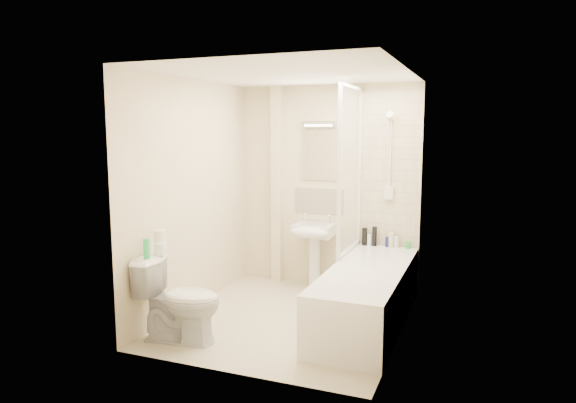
% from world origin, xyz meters
% --- Properties ---
extents(floor, '(2.50, 2.50, 0.00)m').
position_xyz_m(floor, '(0.00, 0.00, 0.00)').
color(floor, beige).
rests_on(floor, ground).
extents(wall_back, '(2.20, 0.02, 2.40)m').
position_xyz_m(wall_back, '(0.00, 1.25, 1.20)').
color(wall_back, beige).
rests_on(wall_back, ground).
extents(wall_left, '(0.02, 2.50, 2.40)m').
position_xyz_m(wall_left, '(-1.10, 0.00, 1.20)').
color(wall_left, beige).
rests_on(wall_left, ground).
extents(wall_right, '(0.02, 2.50, 2.40)m').
position_xyz_m(wall_right, '(1.10, 0.00, 1.20)').
color(wall_right, beige).
rests_on(wall_right, ground).
extents(ceiling, '(2.20, 2.50, 0.02)m').
position_xyz_m(ceiling, '(0.00, 0.00, 2.40)').
color(ceiling, white).
rests_on(ceiling, wall_back).
extents(tile_back, '(0.70, 0.01, 1.75)m').
position_xyz_m(tile_back, '(0.75, 1.24, 1.42)').
color(tile_back, beige).
rests_on(tile_back, wall_back).
extents(tile_right, '(0.01, 2.10, 1.75)m').
position_xyz_m(tile_right, '(1.09, 0.18, 1.42)').
color(tile_right, beige).
rests_on(tile_right, wall_right).
extents(pipe_boxing, '(0.12, 0.12, 2.40)m').
position_xyz_m(pipe_boxing, '(-0.62, 1.19, 1.20)').
color(pipe_boxing, beige).
rests_on(pipe_boxing, ground).
extents(splashback, '(0.60, 0.02, 0.30)m').
position_xyz_m(splashback, '(-0.09, 1.24, 1.03)').
color(splashback, beige).
rests_on(splashback, wall_back).
extents(mirror, '(0.46, 0.01, 0.60)m').
position_xyz_m(mirror, '(-0.09, 1.24, 1.58)').
color(mirror, white).
rests_on(mirror, wall_back).
extents(strip_light, '(0.42, 0.07, 0.07)m').
position_xyz_m(strip_light, '(-0.09, 1.22, 1.95)').
color(strip_light, silver).
rests_on(strip_light, wall_back).
extents(bathtub, '(0.70, 2.10, 0.55)m').
position_xyz_m(bathtub, '(0.75, 0.18, 0.29)').
color(bathtub, white).
rests_on(bathtub, ground).
extents(shower_screen, '(0.04, 0.92, 1.80)m').
position_xyz_m(shower_screen, '(0.40, 0.80, 1.45)').
color(shower_screen, white).
rests_on(shower_screen, bathtub).
extents(shower_fixture, '(0.10, 0.16, 0.99)m').
position_xyz_m(shower_fixture, '(0.75, 1.19, 1.55)').
color(shower_fixture, white).
rests_on(shower_fixture, wall_back).
extents(pedestal_sink, '(0.46, 0.44, 0.89)m').
position_xyz_m(pedestal_sink, '(-0.09, 1.01, 0.62)').
color(pedestal_sink, white).
rests_on(pedestal_sink, ground).
extents(bottle_black_a, '(0.06, 0.06, 0.20)m').
position_xyz_m(bottle_black_a, '(0.49, 1.16, 0.65)').
color(bottle_black_a, black).
rests_on(bottle_black_a, bathtub).
extents(bottle_white_a, '(0.05, 0.05, 0.13)m').
position_xyz_m(bottle_white_a, '(0.55, 1.16, 0.62)').
color(bottle_white_a, white).
rests_on(bottle_white_a, bathtub).
extents(bottle_black_b, '(0.06, 0.06, 0.23)m').
position_xyz_m(bottle_black_b, '(0.61, 1.16, 0.66)').
color(bottle_black_b, black).
rests_on(bottle_black_b, bathtub).
extents(bottle_blue, '(0.05, 0.05, 0.12)m').
position_xyz_m(bottle_blue, '(0.75, 1.16, 0.61)').
color(bottle_blue, navy).
rests_on(bottle_blue, bathtub).
extents(bottle_cream, '(0.06, 0.06, 0.17)m').
position_xyz_m(bottle_cream, '(0.80, 1.16, 0.63)').
color(bottle_cream, beige).
rests_on(bottle_cream, bathtub).
extents(bottle_white_b, '(0.05, 0.05, 0.13)m').
position_xyz_m(bottle_white_b, '(0.86, 1.16, 0.62)').
color(bottle_white_b, silver).
rests_on(bottle_white_b, bathtub).
extents(bottle_green, '(0.06, 0.06, 0.08)m').
position_xyz_m(bottle_green, '(0.99, 1.16, 0.59)').
color(bottle_green, green).
rests_on(bottle_green, bathtub).
extents(toilet, '(0.61, 0.85, 0.76)m').
position_xyz_m(toilet, '(-0.72, -0.85, 0.38)').
color(toilet, white).
rests_on(toilet, ground).
extents(toilet_roll_lower, '(0.11, 0.11, 0.11)m').
position_xyz_m(toilet_roll_lower, '(-0.95, -0.79, 0.81)').
color(toilet_roll_lower, white).
rests_on(toilet_roll_lower, toilet).
extents(toilet_roll_upper, '(0.11, 0.11, 0.11)m').
position_xyz_m(toilet_roll_upper, '(-0.98, -0.75, 0.92)').
color(toilet_roll_upper, white).
rests_on(toilet_roll_upper, toilet_roll_lower).
extents(green_bottle, '(0.06, 0.06, 0.18)m').
position_xyz_m(green_bottle, '(-0.97, -0.97, 0.85)').
color(green_bottle, '#2ACB63').
rests_on(green_bottle, toilet).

